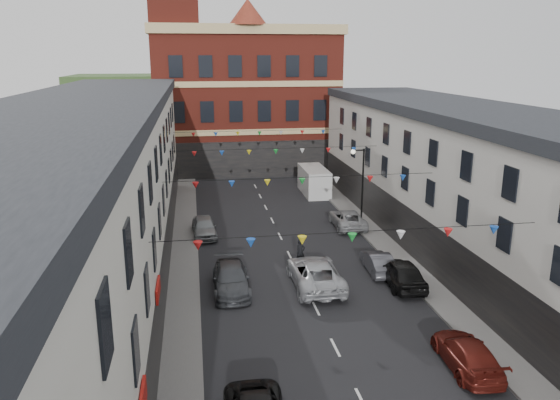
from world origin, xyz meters
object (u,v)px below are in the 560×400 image
car_right_c (467,354)px  car_right_d (401,273)px  car_right_e (378,262)px  pedestrian (300,252)px  car_left_e (204,227)px  street_lamp (360,176)px  car_left_d (231,279)px  moving_car (315,273)px  car_right_f (347,219)px  white_van (314,181)px

car_right_c → car_right_d: (0.42, 8.63, 0.13)m
car_right_e → pedestrian: pedestrian is taller
car_left_e → pedestrian: bearing=-51.9°
street_lamp → car_right_d: size_ratio=1.29×
car_left_d → moving_car: 4.82m
car_right_f → pedestrian: size_ratio=2.86×
moving_car → pedestrian: 3.35m
street_lamp → white_van: 10.59m
car_right_c → pedestrian: bearing=-65.7°
car_right_d → white_van: white_van is taller
car_right_e → pedestrian: 4.85m
moving_car → car_left_e: bearing=-58.2°
car_left_e → pedestrian: 8.93m
car_right_c → car_right_d: car_right_d is taller
car_right_f → street_lamp: bearing=-148.4°
car_left_d → car_right_d: car_right_d is taller
car_left_e → car_right_e: (10.35, -8.58, -0.08)m
car_right_c → moving_car: (-4.49, 9.30, 0.15)m
car_right_e → white_van: size_ratio=0.68×
car_right_c → car_right_e: car_right_c is taller
car_left_d → moving_car: moving_car is taller
car_left_d → moving_car: bearing=-0.9°
car_left_d → car_right_d: 9.77m
car_right_f → pedestrian: pedestrian is taller
car_left_d → pedestrian: 5.62m
street_lamp → car_right_f: bearing=-150.6°
car_right_d → car_right_e: size_ratio=1.20×
car_right_d → moving_car: 4.96m
car_right_f → pedestrian: 8.86m
car_left_d → street_lamp: bearing=46.3°
car_right_c → moving_car: bearing=-60.3°
car_left_d → car_right_e: size_ratio=1.28×
street_lamp → car_left_e: 12.51m
street_lamp → car_left_e: street_lamp is taller
car_right_e → car_right_f: bearing=-91.2°
car_left_e → pedestrian: size_ratio=2.47×
car_right_c → car_right_e: size_ratio=1.18×
car_left_e → car_right_e: size_ratio=1.08×
car_left_d → white_van: bearing=66.6°
moving_car → white_van: bearing=-101.6°
car_right_f → car_left_d: bearing=49.2°
car_left_e → car_right_f: bearing=-0.4°
car_left_e → moving_car: size_ratio=0.72×
car_left_d → moving_car: (4.82, -0.14, 0.09)m
car_right_d → car_right_f: (0.00, 11.25, -0.12)m
car_left_d → car_right_c: car_left_d is taller
car_right_c → car_left_e: bearing=-57.4°
car_left_d → car_right_f: bearing=47.7°
car_left_d → car_left_e: bearing=98.0°
car_right_f → car_left_e: bearing=4.8°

